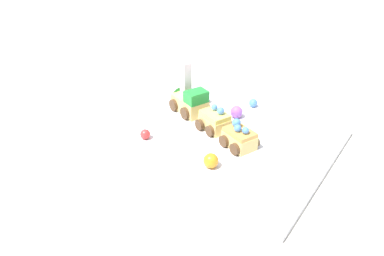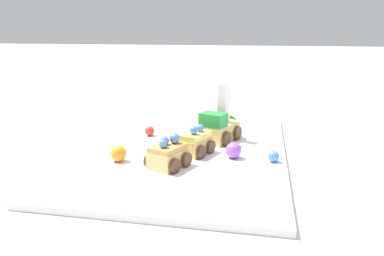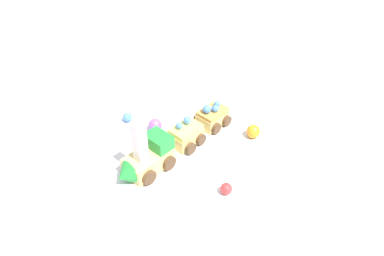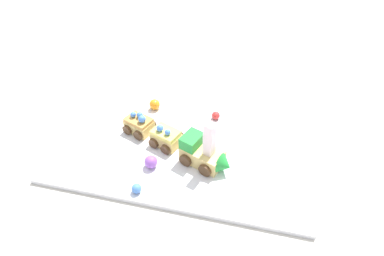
% 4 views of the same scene
% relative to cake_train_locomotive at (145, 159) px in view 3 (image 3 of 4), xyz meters
% --- Properties ---
extents(ground_plane, '(10.00, 10.00, 0.00)m').
position_rel_cake_train_locomotive_xyz_m(ground_plane, '(-0.06, 0.06, -0.04)').
color(ground_plane, beige).
extents(display_board, '(0.61, 0.40, 0.01)m').
position_rel_cake_train_locomotive_xyz_m(display_board, '(-0.06, 0.06, -0.04)').
color(display_board, white).
rests_on(display_board, ground_plane).
extents(cake_train_locomotive, '(0.13, 0.10, 0.12)m').
position_rel_cake_train_locomotive_xyz_m(cake_train_locomotive, '(0.00, 0.00, 0.00)').
color(cake_train_locomotive, '#E5C675').
rests_on(cake_train_locomotive, display_board).
extents(cake_car_lemon, '(0.08, 0.08, 0.06)m').
position_rel_cake_train_locomotive_xyz_m(cake_car_lemon, '(-0.11, 0.04, -0.01)').
color(cake_car_lemon, '#E5C675').
rests_on(cake_car_lemon, display_board).
extents(cake_car_caramel, '(0.08, 0.08, 0.06)m').
position_rel_cake_train_locomotive_xyz_m(cake_car_caramel, '(-0.19, 0.07, -0.01)').
color(cake_car_caramel, '#E5C675').
rests_on(cake_car_caramel, display_board).
extents(gumball_red, '(0.02, 0.02, 0.02)m').
position_rel_cake_train_locomotive_xyz_m(gumball_red, '(-0.00, 0.17, -0.02)').
color(gumball_red, red).
rests_on(gumball_red, display_board).
extents(gumball_blue, '(0.02, 0.02, 0.02)m').
position_rel_cake_train_locomotive_xyz_m(gumball_blue, '(-0.13, -0.11, -0.02)').
color(gumball_blue, '#4C84E0').
rests_on(gumball_blue, display_board).
extents(gumball_purple, '(0.03, 0.03, 0.03)m').
position_rel_cake_train_locomotive_xyz_m(gumball_purple, '(-0.12, -0.04, -0.02)').
color(gumball_purple, '#9956C6').
rests_on(gumball_purple, display_board).
extents(gumball_orange, '(0.03, 0.03, 0.03)m').
position_rel_cake_train_locomotive_xyz_m(gumball_orange, '(-0.18, 0.17, -0.02)').
color(gumball_orange, orange).
rests_on(gumball_orange, display_board).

